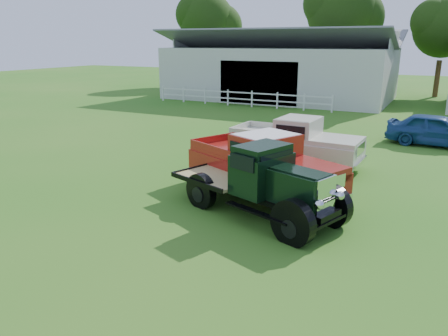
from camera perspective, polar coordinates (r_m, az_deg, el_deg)
The scene contains 10 objects.
ground at distance 12.62m, azimuth -3.29°, elevation -5.83°, with size 120.00×120.00×0.00m, color #246D16.
shed_left at distance 38.38m, azimuth 7.38°, elevation 13.21°, with size 18.80×10.20×5.60m, color #A4A498, non-canonical shape.
fence_rail at distance 33.41m, azimuth 2.07°, elevation 9.11°, with size 14.20×0.16×1.20m, color white, non-canonical shape.
tree_a at distance 49.28m, azimuth -2.24°, elevation 16.82°, with size 6.30×6.30×10.50m, color #193109, non-canonical shape.
tree_b at distance 45.20m, azimuth 14.87°, elevation 17.00°, with size 6.90×6.90×11.50m, color #193109, non-canonical shape.
tree_c at distance 43.09m, azimuth 26.55°, elevation 14.28°, with size 5.40×5.40×9.00m, color #193109, non-canonical shape.
vintage_flatbed at distance 12.19m, azimuth 4.58°, elevation -1.55°, with size 5.15×2.04×2.04m, color black, non-canonical shape.
red_pickup at distance 13.83m, azimuth 5.09°, elevation 0.53°, with size 5.52×2.12×2.01m, color maroon, non-canonical shape.
white_pickup at distance 17.18m, azimuth 9.30°, elevation 3.29°, with size 5.17×2.00×1.90m, color beige, non-canonical shape.
misc_car_blue at distance 22.73m, azimuth 26.04°, elevation 4.49°, with size 1.78×4.41×1.50m, color navy.
Camera 1 is at (5.92, -10.08, 4.73)m, focal length 35.00 mm.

